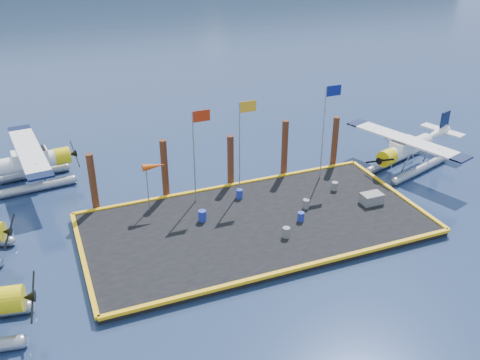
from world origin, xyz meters
The scene contains 21 objects.
ground centered at (0.00, 0.00, 0.00)m, with size 4000.00×4000.00×0.00m, color navy.
dock centered at (0.00, 0.00, 0.20)m, with size 20.00×10.00×0.40m, color black.
dock_bumpers centered at (0.00, 0.00, 0.49)m, with size 20.25×10.25×0.18m, color #EEAC0E, non-canonical shape.
seaplane_c centered at (-12.28, 10.91, 1.53)m, with size 8.98×9.91×3.51m.
seaplane_d centered at (13.31, 3.36, 1.46)m, with size 8.78×9.38×3.36m.
drum_0 centered at (-2.87, 1.36, 0.74)m, with size 0.48×0.48×0.68m, color #1C2C9C.
drum_1 centered at (2.55, -0.85, 0.68)m, with size 0.40×0.40×0.56m, color #1C2C9C.
drum_2 centered at (3.58, 0.39, 0.69)m, with size 0.41×0.41×0.58m, color slate.
drum_3 centered at (0.96, -2.11, 0.70)m, with size 0.43×0.43×0.61m, color slate.
drum_4 centered at (6.46, 1.79, 0.69)m, with size 0.41×0.41×0.58m, color slate.
drum_5 centered at (0.23, 3.16, 0.70)m, with size 0.42×0.42×0.59m, color #1C2C9C.
crate centered at (7.70, -0.60, 0.73)m, with size 1.32×0.88×0.66m, color slate.
flagpole_red centered at (-2.29, 3.80, 4.40)m, with size 1.14×0.08×6.00m.
flagpole_yellow centered at (0.70, 3.80, 4.51)m, with size 1.14×0.08×6.20m.
flagpole_blue centered at (6.70, 3.80, 4.69)m, with size 1.14×0.08×6.50m.
windsock centered at (-5.03, 3.80, 3.23)m, with size 1.40×0.44×3.12m.
piling_0 centered at (-8.50, 5.40, 2.00)m, with size 0.44×0.44×4.00m, color #462214.
piling_1 centered at (-4.00, 5.40, 2.10)m, with size 0.44×0.44×4.20m, color #462214.
piling_2 centered at (0.50, 5.40, 1.90)m, with size 0.44×0.44×3.80m, color #462214.
piling_3 centered at (4.50, 5.40, 2.15)m, with size 0.44×0.44×4.30m, color #462214.
piling_4 centered at (8.50, 5.40, 2.00)m, with size 0.44×0.44×4.00m, color #462214.
Camera 1 is at (-11.04, -24.82, 16.92)m, focal length 40.00 mm.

